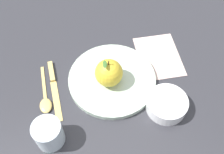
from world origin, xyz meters
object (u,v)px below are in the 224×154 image
(linen_napkin, at_px, (159,56))
(knife, at_px, (54,84))
(side_bowl, at_px, (167,104))
(cup, at_px, (48,133))
(apple, at_px, (108,73))
(dinner_plate, at_px, (112,79))
(spoon, at_px, (45,100))

(linen_napkin, bearing_deg, knife, -17.27)
(side_bowl, distance_m, cup, 0.32)
(apple, distance_m, knife, 0.17)
(dinner_plate, height_order, cup, cup)
(knife, relative_size, linen_napkin, 1.13)
(dinner_plate, height_order, spoon, dinner_plate)
(knife, height_order, spoon, spoon)
(cup, xyz_separation_m, spoon, (-0.04, -0.11, -0.04))
(cup, height_order, knife, cup)
(dinner_plate, xyz_separation_m, knife, (0.15, -0.09, -0.01))
(apple, height_order, side_bowl, apple)
(cup, bearing_deg, apple, -166.53)
(side_bowl, xyz_separation_m, linen_napkin, (-0.11, -0.15, -0.02))
(cup, relative_size, spoon, 0.48)
(cup, distance_m, spoon, 0.12)
(cup, xyz_separation_m, knife, (-0.09, -0.15, -0.04))
(apple, xyz_separation_m, side_bowl, (-0.09, 0.16, -0.03))
(spoon, bearing_deg, cup, 69.60)
(knife, distance_m, spoon, 0.06)
(spoon, bearing_deg, knife, -142.27)
(cup, bearing_deg, dinner_plate, -166.66)
(side_bowl, bearing_deg, linen_napkin, -125.40)
(apple, relative_size, linen_napkin, 0.54)
(side_bowl, bearing_deg, cup, -19.12)
(dinner_plate, height_order, apple, apple)
(dinner_plate, distance_m, spoon, 0.20)
(apple, bearing_deg, linen_napkin, 177.36)
(side_bowl, distance_m, knife, 0.33)
(cup, relative_size, knife, 0.39)
(side_bowl, bearing_deg, knife, -48.91)
(linen_napkin, bearing_deg, cup, 6.10)
(dinner_plate, xyz_separation_m, side_bowl, (-0.07, 0.16, 0.01))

